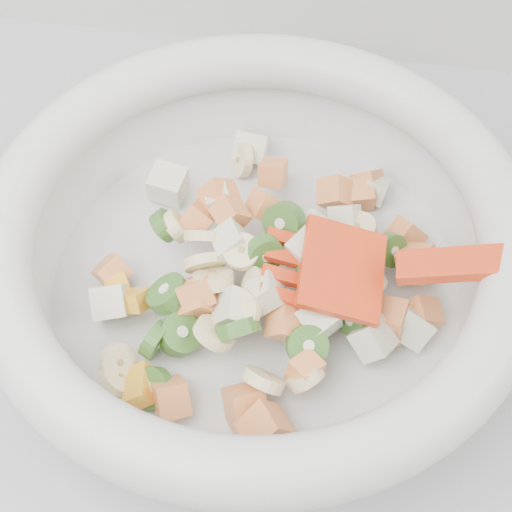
# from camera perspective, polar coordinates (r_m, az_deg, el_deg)

# --- Properties ---
(mixing_bowl) EXTENTS (0.46, 0.35, 0.13)m
(mixing_bowl) POSITION_cam_1_polar(r_m,az_deg,el_deg) (0.50, 0.10, 0.42)
(mixing_bowl) COLOR silver
(mixing_bowl) RESTS_ON counter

